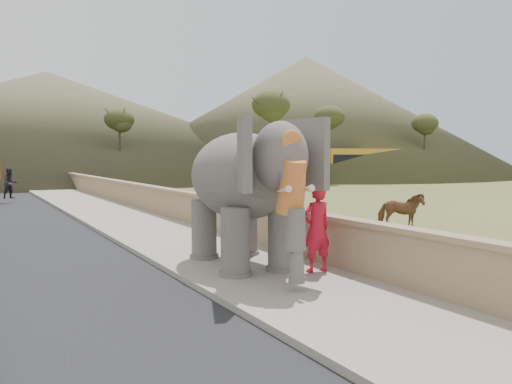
% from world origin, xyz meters
% --- Properties ---
extents(ground, '(160.00, 160.00, 0.00)m').
position_xyz_m(ground, '(0.00, 0.00, 0.00)').
color(ground, olive).
rests_on(ground, ground).
extents(walkway, '(3.00, 120.00, 0.15)m').
position_xyz_m(walkway, '(0.00, 10.00, 0.07)').
color(walkway, '#9E9687').
rests_on(walkway, ground).
extents(parapet, '(0.30, 120.00, 1.10)m').
position_xyz_m(parapet, '(1.65, 10.00, 0.55)').
color(parapet, tan).
rests_on(parapet, ground).
extents(cow, '(1.54, 1.47, 1.24)m').
position_xyz_m(cow, '(7.41, 7.04, 0.62)').
color(cow, brown).
rests_on(cow, ground).
extents(distant_car, '(4.30, 1.89, 1.44)m').
position_xyz_m(distant_car, '(15.28, 35.50, 0.72)').
color(distant_car, silver).
rests_on(distant_car, ground).
extents(bus_white, '(11.28, 4.87, 3.10)m').
position_xyz_m(bus_white, '(21.99, 32.68, 1.55)').
color(bus_white, white).
rests_on(bus_white, ground).
extents(bus_orange, '(11.17, 3.37, 3.10)m').
position_xyz_m(bus_orange, '(28.92, 31.35, 1.55)').
color(bus_orange, gold).
rests_on(bus_orange, ground).
extents(hill_right, '(56.00, 56.00, 16.00)m').
position_xyz_m(hill_right, '(36.00, 52.00, 8.00)').
color(hill_right, brown).
rests_on(hill_right, ground).
extents(hill_far, '(80.00, 80.00, 14.00)m').
position_xyz_m(hill_far, '(5.00, 70.00, 7.00)').
color(hill_far, brown).
rests_on(hill_far, ground).
extents(elephant_and_man, '(2.46, 4.22, 2.94)m').
position_xyz_m(elephant_and_man, '(0.02, 4.47, 1.61)').
color(elephant_and_man, slate).
rests_on(elephant_and_man, ground).
extents(trees, '(48.09, 25.80, 9.82)m').
position_xyz_m(trees, '(4.42, 32.58, 3.90)').
color(trees, '#473828').
rests_on(trees, ground).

